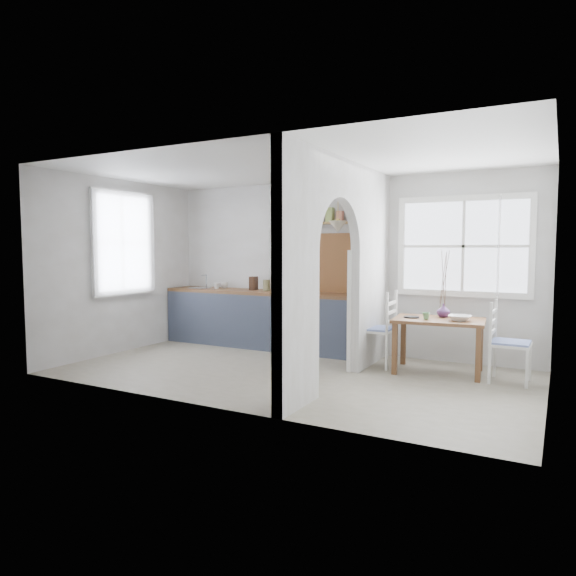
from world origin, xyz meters
The scene contains 26 objects.
floor centered at (0.00, 0.00, 0.00)m, with size 5.80×3.20×0.01m, color gray.
ceiling centered at (0.00, 0.00, 2.60)m, with size 5.80×3.20×0.01m, color silver.
walls centered at (0.00, 0.00, 1.30)m, with size 5.81×3.21×2.60m.
partition centered at (0.70, 0.06, 1.45)m, with size 0.12×3.20×2.60m.
kitchen_window centered at (-2.87, 0.00, 1.65)m, with size 0.10×1.16×1.50m, color white, non-canonical shape.
nook_window centered at (1.80, 1.56, 1.60)m, with size 1.76×0.10×1.30m, color white, non-canonical shape.
counter centered at (-1.13, 1.33, 0.46)m, with size 3.50×0.60×0.90m.
sink centered at (-2.43, 1.30, 0.89)m, with size 0.40×0.40×0.02m, color #B1B8C2.
backsplash centered at (-0.20, 1.58, 1.35)m, with size 1.65×0.03×0.90m, color brown.
shelf centered at (-0.21, 1.49, 2.01)m, with size 1.75×0.20×0.21m.
pendant_lamp centered at (0.15, 1.15, 1.88)m, with size 0.26×0.26×0.16m, color beige.
utensil_rail centered at (0.61, 0.90, 1.45)m, with size 0.02×0.02×0.50m, color #B1B8C2.
dining_table centered at (1.63, 0.90, 0.34)m, with size 1.10×0.73×0.69m, color brown, non-canonical shape.
chair_left centered at (0.81, 0.91, 0.51)m, with size 0.46×0.46×1.01m, color silver, non-canonical shape.
chair_right centered at (2.48, 0.81, 0.48)m, with size 0.44×0.44×0.96m, color silver, non-canonical shape.
kettle centered at (0.47, 1.20, 1.04)m, with size 0.23×0.18×0.27m, color white, non-canonical shape.
mug_a centered at (-2.07, 1.29, 0.95)m, with size 0.10×0.10×0.10m, color silver.
mug_b centered at (-2.01, 1.42, 0.95)m, with size 0.13×0.13×0.11m, color silver.
knife_block centered at (-1.40, 1.37, 1.01)m, with size 0.10×0.14×0.22m, color #402619.
jar centered at (-1.13, 1.32, 0.99)m, with size 0.11×0.11×0.18m, color olive.
towel_magenta centered at (0.58, 0.98, 0.28)m, with size 0.02×0.03×0.57m, color #B31A3F.
towel_orange centered at (0.58, 0.94, 0.25)m, with size 0.02×0.03×0.54m, color #F15902.
bowl centered at (1.90, 0.85, 0.72)m, with size 0.28×0.28×0.07m, color white.
table_cup centered at (1.50, 0.78, 0.73)m, with size 0.09×0.09×0.09m, color #63A56A.
plate centered at (1.30, 0.85, 0.70)m, with size 0.20×0.20×0.02m, color black.
vase centered at (1.65, 1.09, 0.77)m, with size 0.17×0.17×0.17m, color #512C63.
Camera 1 is at (2.98, -5.64, 1.58)m, focal length 32.00 mm.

